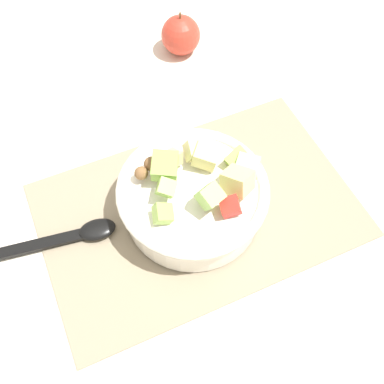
# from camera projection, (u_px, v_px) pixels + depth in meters

# --- Properties ---
(ground_plane) EXTENTS (2.40, 2.40, 0.00)m
(ground_plane) POSITION_uv_depth(u_px,v_px,m) (198.00, 210.00, 0.72)
(ground_plane) COLOR silver
(placemat) EXTENTS (0.49, 0.31, 0.01)m
(placemat) POSITION_uv_depth(u_px,v_px,m) (198.00, 209.00, 0.72)
(placemat) COLOR gray
(placemat) RESTS_ON ground_plane
(salad_bowl) EXTENTS (0.23, 0.23, 0.12)m
(salad_bowl) POSITION_uv_depth(u_px,v_px,m) (193.00, 194.00, 0.68)
(salad_bowl) COLOR white
(salad_bowl) RESTS_ON placemat
(serving_spoon) EXTENTS (0.24, 0.06, 0.01)m
(serving_spoon) POSITION_uv_depth(u_px,v_px,m) (63.00, 238.00, 0.68)
(serving_spoon) COLOR black
(serving_spoon) RESTS_ON placemat
(whole_apple) EXTENTS (0.08, 0.08, 0.09)m
(whole_apple) POSITION_uv_depth(u_px,v_px,m) (181.00, 35.00, 0.89)
(whole_apple) COLOR #BC3828
(whole_apple) RESTS_ON ground_plane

